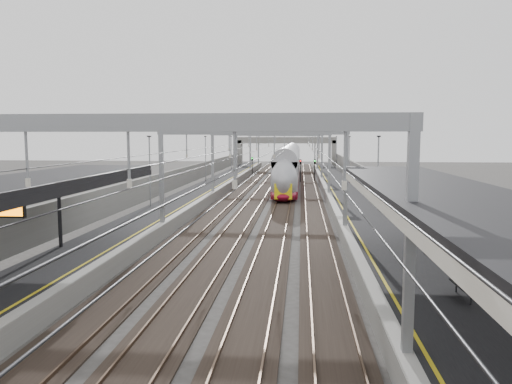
% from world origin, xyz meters
% --- Properties ---
extents(platform_left, '(4.00, 120.00, 1.00)m').
position_xyz_m(platform_left, '(-8.00, 45.00, 0.50)').
color(platform_left, black).
rests_on(platform_left, ground).
extents(platform_right, '(4.00, 120.00, 1.00)m').
position_xyz_m(platform_right, '(8.00, 45.00, 0.50)').
color(platform_right, black).
rests_on(platform_right, ground).
extents(tracks, '(11.40, 140.00, 0.20)m').
position_xyz_m(tracks, '(0.00, 45.00, 0.05)').
color(tracks, black).
rests_on(tracks, ground).
extents(overhead_line, '(13.00, 140.00, 6.60)m').
position_xyz_m(overhead_line, '(0.00, 51.62, 6.14)').
color(overhead_line, gray).
rests_on(overhead_line, platform_left).
extents(canopy_right, '(4.40, 30.00, 4.24)m').
position_xyz_m(canopy_right, '(8.03, 2.99, 5.09)').
color(canopy_right, black).
rests_on(canopy_right, platform_right).
extents(overbridge, '(22.00, 2.20, 6.90)m').
position_xyz_m(overbridge, '(0.00, 100.00, 5.31)').
color(overbridge, slate).
rests_on(overbridge, ground).
extents(wall_left, '(0.30, 120.00, 3.20)m').
position_xyz_m(wall_left, '(-11.20, 45.00, 1.60)').
color(wall_left, slate).
rests_on(wall_left, ground).
extents(wall_right, '(0.30, 120.00, 3.20)m').
position_xyz_m(wall_right, '(11.20, 45.00, 1.60)').
color(wall_right, slate).
rests_on(wall_right, ground).
extents(train, '(2.90, 52.83, 4.58)m').
position_xyz_m(train, '(1.50, 63.79, 2.23)').
color(train, maroon).
rests_on(train, ground).
extents(bench, '(0.59, 1.87, 0.96)m').
position_xyz_m(bench, '(9.48, 6.97, 1.58)').
color(bench, black).
rests_on(bench, platform_right).
extents(signal_green, '(0.32, 0.32, 3.48)m').
position_xyz_m(signal_green, '(-5.20, 74.68, 2.42)').
color(signal_green, black).
rests_on(signal_green, ground).
extents(signal_red_near, '(0.32, 0.32, 3.48)m').
position_xyz_m(signal_red_near, '(3.20, 65.91, 2.42)').
color(signal_red_near, black).
rests_on(signal_red_near, ground).
extents(signal_red_far, '(0.32, 0.32, 3.48)m').
position_xyz_m(signal_red_far, '(5.40, 66.46, 2.42)').
color(signal_red_far, black).
rests_on(signal_red_far, ground).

